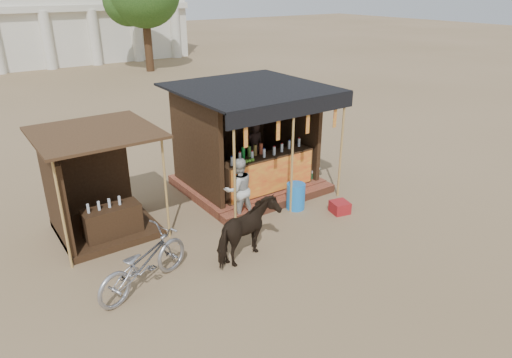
{
  "coord_description": "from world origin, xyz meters",
  "views": [
    {
      "loc": [
        -5.42,
        -6.14,
        5.15
      ],
      "look_at": [
        0.0,
        1.6,
        1.1
      ],
      "focal_mm": 32.0,
      "sensor_mm": 36.0,
      "label": 1
    }
  ],
  "objects": [
    {
      "name": "red_crate",
      "position": [
        1.96,
        0.83,
        0.14
      ],
      "size": [
        0.49,
        0.49,
        0.28
      ],
      "primitive_type": "cube",
      "rotation": [
        0.0,
        0.0,
        -0.22
      ],
      "color": "maroon",
      "rests_on": "ground"
    },
    {
      "name": "main_stall",
      "position": [
        1.01,
        3.36,
        1.02
      ],
      "size": [
        3.6,
        3.61,
        2.78
      ],
      "color": "brown",
      "rests_on": "ground"
    },
    {
      "name": "blue_barrel",
      "position": [
        1.22,
        1.63,
        0.33
      ],
      "size": [
        0.58,
        0.58,
        0.66
      ],
      "primitive_type": "cylinder",
      "rotation": [
        0.0,
        0.0,
        0.33
      ],
      "color": "blue",
      "rests_on": "ground"
    },
    {
      "name": "cooler",
      "position": [
        2.42,
        2.6,
        0.23
      ],
      "size": [
        0.72,
        0.57,
        0.46
      ],
      "color": "#1B7B44",
      "rests_on": "ground"
    },
    {
      "name": "cow",
      "position": [
        -1.02,
        0.42,
        0.62
      ],
      "size": [
        1.61,
        1.1,
        1.24
      ],
      "primitive_type": "imported",
      "rotation": [
        0.0,
        0.0,
        1.89
      ],
      "color": "black",
      "rests_on": "ground"
    },
    {
      "name": "secondary_stall",
      "position": [
        -3.17,
        3.24,
        0.85
      ],
      "size": [
        2.4,
        2.4,
        2.38
      ],
      "color": "#352213",
      "rests_on": "ground"
    },
    {
      "name": "bystander",
      "position": [
        -0.22,
        2.0,
        0.76
      ],
      "size": [
        0.77,
        0.62,
        1.52
      ],
      "primitive_type": "imported",
      "rotation": [
        0.0,
        0.0,
        3.07
      ],
      "color": "beige",
      "rests_on": "ground"
    },
    {
      "name": "ground",
      "position": [
        0.0,
        0.0,
        0.0
      ],
      "size": [
        120.0,
        120.0,
        0.0
      ],
      "primitive_type": "plane",
      "color": "#846B4C",
      "rests_on": "ground"
    },
    {
      "name": "motorbike",
      "position": [
        -3.1,
        0.71,
        0.53
      ],
      "size": [
        2.15,
        1.36,
        1.07
      ],
      "primitive_type": "imported",
      "rotation": [
        0.0,
        0.0,
        1.92
      ],
      "color": "#93949C",
      "rests_on": "ground"
    }
  ]
}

